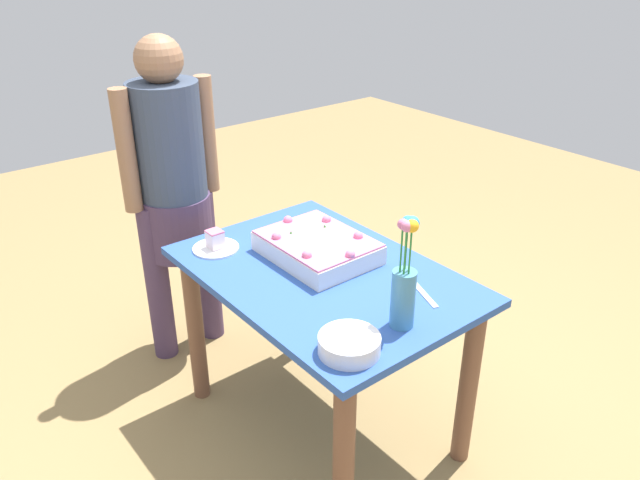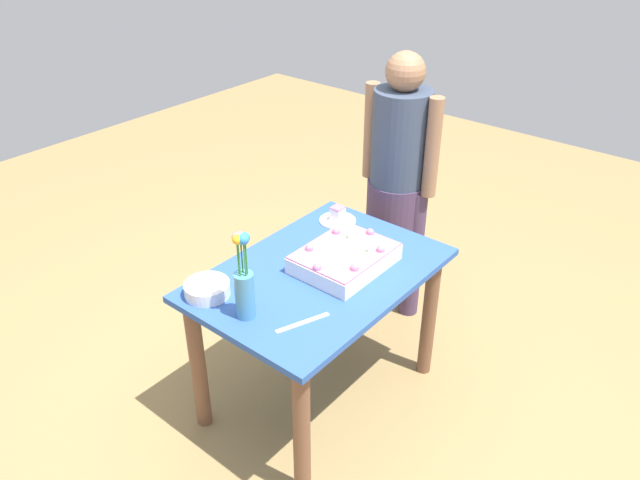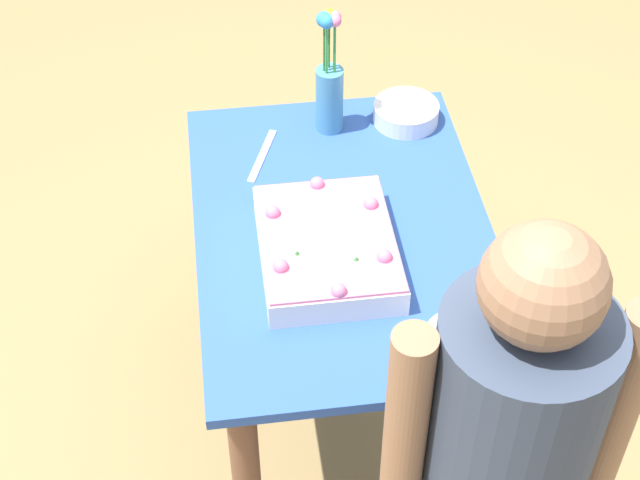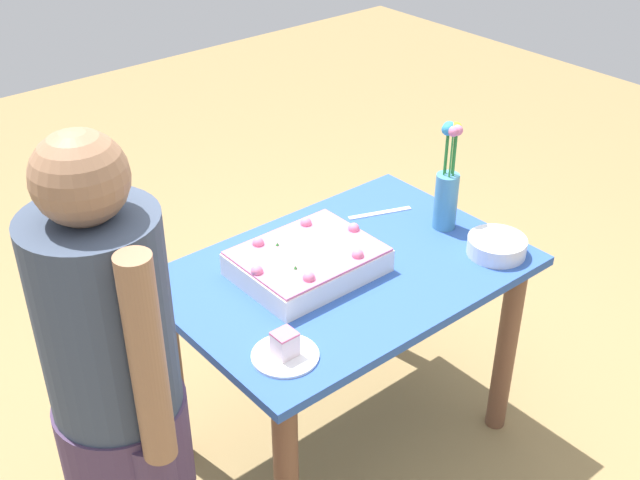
{
  "view_description": "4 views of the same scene",
  "coord_description": "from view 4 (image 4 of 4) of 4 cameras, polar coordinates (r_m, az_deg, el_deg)",
  "views": [
    {
      "loc": [
        1.55,
        -1.26,
        1.86
      ],
      "look_at": [
        -0.03,
        0.01,
        0.84
      ],
      "focal_mm": 35.0,
      "sensor_mm": 36.0,
      "label": 1
    },
    {
      "loc": [
        1.74,
        1.44,
        2.24
      ],
      "look_at": [
        -0.04,
        -0.03,
        0.86
      ],
      "focal_mm": 35.0,
      "sensor_mm": 36.0,
      "label": 2
    },
    {
      "loc": [
        -1.8,
        0.3,
        2.45
      ],
      "look_at": [
        -0.11,
        0.08,
        0.8
      ],
      "focal_mm": 55.0,
      "sensor_mm": 36.0,
      "label": 3
    },
    {
      "loc": [
        -1.39,
        -1.54,
        2.11
      ],
      "look_at": [
        -0.1,
        0.0,
        0.87
      ],
      "focal_mm": 45.0,
      "sensor_mm": 36.0,
      "label": 4
    }
  ],
  "objects": [
    {
      "name": "cake_knife",
      "position": [
        2.79,
        4.28,
        1.93
      ],
      "size": [
        0.22,
        0.1,
        0.0
      ],
      "primitive_type": "cube",
      "rotation": [
        0.0,
        0.0,
        2.78
      ],
      "color": "silver",
      "rests_on": "dining_table"
    },
    {
      "name": "serving_plate_with_slice",
      "position": [
        2.14,
        -2.5,
        -7.82
      ],
      "size": [
        0.18,
        0.18,
        0.08
      ],
      "color": "white",
      "rests_on": "dining_table"
    },
    {
      "name": "fruit_bowl",
      "position": [
        2.61,
        12.45,
        -0.42
      ],
      "size": [
        0.19,
        0.19,
        0.06
      ],
      "primitive_type": "cylinder",
      "color": "silver",
      "rests_on": "dining_table"
    },
    {
      "name": "ground_plane",
      "position": [
        2.96,
        1.57,
        -13.84
      ],
      "size": [
        8.0,
        8.0,
        0.0
      ],
      "primitive_type": "plane",
      "color": "olive"
    },
    {
      "name": "person_standing",
      "position": [
        1.94,
        -14.29,
        -9.89
      ],
      "size": [
        0.31,
        0.45,
        1.49
      ],
      "color": "#483554",
      "rests_on": "ground_plane"
    },
    {
      "name": "flower_vase",
      "position": [
        2.67,
        9.03,
        3.75
      ],
      "size": [
        0.08,
        0.08,
        0.38
      ],
      "color": "teal",
      "rests_on": "dining_table"
    },
    {
      "name": "sheet_cake",
      "position": [
        2.45,
        -0.9,
        -1.51
      ],
      "size": [
        0.42,
        0.33,
        0.1
      ],
      "color": "silver",
      "rests_on": "dining_table"
    },
    {
      "name": "dining_table",
      "position": [
        2.58,
        1.75,
        -4.67
      ],
      "size": [
        1.11,
        0.76,
        0.73
      ],
      "color": "#2C52A4",
      "rests_on": "ground_plane"
    }
  ]
}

